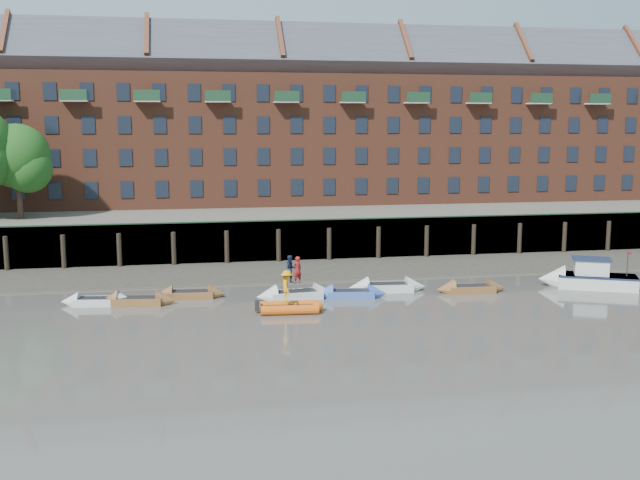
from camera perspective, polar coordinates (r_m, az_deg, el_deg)
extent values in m
plane|color=#59544E|center=(37.84, 4.09, -7.50)|extent=(220.00, 220.00, 0.00)
cube|color=#3D382F|center=(54.97, -0.60, -2.35)|extent=(110.00, 8.00, 0.50)
cube|color=#4C4336|center=(51.69, 0.05, -3.06)|extent=(110.00, 1.60, 0.10)
cube|color=#2D2A26|center=(58.97, -1.33, -0.01)|extent=(110.00, 0.80, 3.20)
cylinder|color=black|center=(59.07, -22.80, -0.98)|extent=(0.36, 0.36, 2.60)
cylinder|color=black|center=(58.33, -18.96, -0.88)|extent=(0.36, 0.36, 2.60)
cylinder|color=black|center=(57.86, -15.05, -0.78)|extent=(0.36, 0.36, 2.60)
cylinder|color=black|center=(57.66, -11.08, -0.68)|extent=(0.36, 0.36, 2.60)
cylinder|color=black|center=(57.75, -7.11, -0.57)|extent=(0.36, 0.36, 2.60)
cylinder|color=black|center=(58.10, -3.17, -0.46)|extent=(0.36, 0.36, 2.60)
cylinder|color=black|center=(58.73, 0.70, -0.34)|extent=(0.36, 0.36, 2.60)
cylinder|color=black|center=(59.62, 4.48, -0.23)|extent=(0.36, 0.36, 2.60)
cylinder|color=black|center=(60.76, 8.12, -0.13)|extent=(0.36, 0.36, 2.60)
cylinder|color=black|center=(62.14, 11.63, -0.02)|extent=(0.36, 0.36, 2.60)
cylinder|color=black|center=(63.74, 14.96, 0.08)|extent=(0.36, 0.36, 2.60)
cylinder|color=black|center=(65.54, 18.13, 0.17)|extent=(0.36, 0.36, 2.60)
cylinder|color=black|center=(67.54, 21.11, 0.26)|extent=(0.36, 0.36, 2.60)
cube|color=#264C2D|center=(58.45, -1.29, 1.54)|extent=(110.00, 0.06, 0.10)
cube|color=#5E594D|center=(72.31, -3.03, 1.60)|extent=(110.00, 28.00, 3.20)
cube|color=brown|center=(72.75, -3.18, 7.64)|extent=(80.00, 10.00, 12.00)
cube|color=#42444C|center=(72.97, -3.23, 13.31)|extent=(80.60, 15.56, 15.56)
cube|color=black|center=(68.77, -22.00, 3.46)|extent=(1.10, 0.12, 1.50)
cube|color=black|center=(68.23, -19.53, 3.55)|extent=(1.10, 0.12, 1.50)
cube|color=black|center=(67.82, -17.02, 3.64)|extent=(1.10, 0.12, 1.50)
cube|color=black|center=(67.54, -14.49, 3.73)|extent=(1.10, 0.12, 1.50)
cube|color=black|center=(67.39, -11.94, 3.81)|extent=(1.10, 0.12, 1.50)
cube|color=black|center=(67.38, -9.39, 3.88)|extent=(1.10, 0.12, 1.50)
cube|color=black|center=(67.50, -6.83, 3.94)|extent=(1.10, 0.12, 1.50)
cube|color=black|center=(67.75, -4.29, 4.00)|extent=(1.10, 0.12, 1.50)
cube|color=black|center=(68.13, -1.78, 4.04)|extent=(1.10, 0.12, 1.50)
cube|color=black|center=(68.64, 0.70, 4.08)|extent=(1.10, 0.12, 1.50)
cube|color=black|center=(69.28, 3.14, 4.11)|extent=(1.10, 0.12, 1.50)
cube|color=black|center=(70.04, 5.54, 4.14)|extent=(1.10, 0.12, 1.50)
cube|color=black|center=(70.92, 7.88, 4.15)|extent=(1.10, 0.12, 1.50)
cube|color=black|center=(71.92, 10.15, 4.16)|extent=(1.10, 0.12, 1.50)
cube|color=black|center=(73.02, 12.36, 4.16)|extent=(1.10, 0.12, 1.50)
cube|color=black|center=(74.23, 14.51, 4.16)|extent=(1.10, 0.12, 1.50)
cube|color=black|center=(75.54, 16.58, 4.15)|extent=(1.10, 0.12, 1.50)
cube|color=black|center=(76.94, 18.58, 4.13)|extent=(1.10, 0.12, 1.50)
cube|color=black|center=(78.44, 20.50, 4.11)|extent=(1.10, 0.12, 1.50)
cube|color=black|center=(80.01, 22.35, 4.09)|extent=(1.10, 0.12, 1.50)
cube|color=black|center=(68.61, -22.13, 5.78)|extent=(1.10, 0.12, 1.50)
cube|color=black|center=(68.06, -19.65, 5.90)|extent=(1.10, 0.12, 1.50)
cube|color=black|center=(67.65, -17.13, 6.01)|extent=(1.10, 0.12, 1.50)
cube|color=black|center=(67.37, -14.58, 6.10)|extent=(1.10, 0.12, 1.50)
cube|color=black|center=(67.22, -12.02, 6.19)|extent=(1.10, 0.12, 1.50)
cube|color=black|center=(67.21, -9.44, 6.26)|extent=(1.10, 0.12, 1.50)
cube|color=black|center=(67.33, -6.88, 6.32)|extent=(1.10, 0.12, 1.50)
cube|color=black|center=(67.58, -4.32, 6.36)|extent=(1.10, 0.12, 1.50)
cube|color=black|center=(67.96, -1.79, 6.40)|extent=(1.10, 0.12, 1.50)
cube|color=black|center=(68.47, 0.71, 6.42)|extent=(1.10, 0.12, 1.50)
cube|color=black|center=(69.11, 3.16, 6.43)|extent=(1.10, 0.12, 1.50)
cube|color=black|center=(69.88, 5.57, 6.42)|extent=(1.10, 0.12, 1.50)
cube|color=black|center=(70.76, 7.92, 6.41)|extent=(1.10, 0.12, 1.50)
cube|color=black|center=(71.76, 10.21, 6.39)|extent=(1.10, 0.12, 1.50)
cube|color=black|center=(72.86, 12.44, 6.36)|extent=(1.10, 0.12, 1.50)
cube|color=black|center=(74.07, 14.59, 6.31)|extent=(1.10, 0.12, 1.50)
cube|color=black|center=(75.39, 16.67, 6.27)|extent=(1.10, 0.12, 1.50)
cube|color=black|center=(76.79, 18.68, 6.21)|extent=(1.10, 0.12, 1.50)
cube|color=black|center=(78.29, 20.61, 6.16)|extent=(1.10, 0.12, 1.50)
cube|color=black|center=(79.87, 22.47, 6.09)|extent=(1.10, 0.12, 1.50)
cube|color=black|center=(68.55, -22.27, 8.12)|extent=(1.10, 0.12, 1.50)
cube|color=black|center=(68.01, -19.77, 8.25)|extent=(1.10, 0.12, 1.50)
cube|color=black|center=(67.59, -17.24, 8.38)|extent=(1.10, 0.12, 1.50)
cube|color=black|center=(67.31, -14.67, 8.48)|extent=(1.10, 0.12, 1.50)
cube|color=black|center=(67.16, -12.09, 8.57)|extent=(1.10, 0.12, 1.50)
cube|color=black|center=(67.15, -9.51, 8.64)|extent=(1.10, 0.12, 1.50)
cube|color=black|center=(67.27, -6.92, 8.70)|extent=(1.10, 0.12, 1.50)
cube|color=black|center=(67.52, -4.35, 8.74)|extent=(1.10, 0.12, 1.50)
cube|color=black|center=(67.91, -1.80, 8.76)|extent=(1.10, 0.12, 1.50)
cube|color=black|center=(68.42, 0.71, 8.76)|extent=(1.10, 0.12, 1.50)
cube|color=black|center=(69.06, 3.18, 8.75)|extent=(1.10, 0.12, 1.50)
cube|color=black|center=(69.82, 5.61, 8.72)|extent=(1.10, 0.12, 1.50)
cube|color=black|center=(70.71, 7.97, 8.68)|extent=(1.10, 0.12, 1.50)
cube|color=black|center=(71.70, 10.27, 8.62)|extent=(1.10, 0.12, 1.50)
cube|color=black|center=(72.81, 12.51, 8.56)|extent=(1.10, 0.12, 1.50)
cube|color=black|center=(74.02, 14.67, 8.48)|extent=(1.10, 0.12, 1.50)
cube|color=black|center=(75.33, 16.76, 8.39)|extent=(1.10, 0.12, 1.50)
cube|color=black|center=(76.74, 18.78, 8.30)|extent=(1.10, 0.12, 1.50)
cube|color=black|center=(78.24, 20.72, 8.20)|extent=(1.10, 0.12, 1.50)
cube|color=black|center=(79.82, 22.58, 8.10)|extent=(1.10, 0.12, 1.50)
cube|color=black|center=(68.61, -22.41, 10.45)|extent=(1.10, 0.12, 1.50)
cube|color=black|center=(68.07, -19.89, 10.61)|extent=(1.10, 0.12, 1.50)
cube|color=black|center=(67.65, -17.34, 10.75)|extent=(1.10, 0.12, 1.50)
cube|color=black|center=(67.37, -14.77, 10.86)|extent=(1.10, 0.12, 1.50)
cube|color=black|center=(67.22, -12.17, 10.96)|extent=(1.10, 0.12, 1.50)
cube|color=black|center=(67.21, -9.57, 11.03)|extent=(1.10, 0.12, 1.50)
cube|color=black|center=(67.33, -6.96, 11.08)|extent=(1.10, 0.12, 1.50)
cube|color=black|center=(67.58, -4.38, 11.11)|extent=(1.10, 0.12, 1.50)
cube|color=black|center=(67.96, -1.81, 11.12)|extent=(1.10, 0.12, 1.50)
cube|color=black|center=(68.48, 0.72, 11.11)|extent=(1.10, 0.12, 1.50)
cube|color=black|center=(69.12, 3.20, 11.07)|extent=(1.10, 0.12, 1.50)
cube|color=black|center=(69.88, 5.64, 11.02)|extent=(1.10, 0.12, 1.50)
cube|color=black|center=(70.76, 8.02, 10.95)|extent=(1.10, 0.12, 1.50)
cube|color=black|center=(71.76, 10.34, 10.86)|extent=(1.10, 0.12, 1.50)
cube|color=black|center=(72.86, 12.58, 10.76)|extent=(1.10, 0.12, 1.50)
cube|color=black|center=(74.08, 14.76, 10.64)|extent=(1.10, 0.12, 1.50)
cube|color=black|center=(75.39, 16.86, 10.52)|extent=(1.10, 0.12, 1.50)
cube|color=black|center=(76.79, 18.88, 10.39)|extent=(1.10, 0.12, 1.50)
cube|color=black|center=(78.29, 20.83, 10.25)|extent=(1.10, 0.12, 1.50)
cube|color=black|center=(79.87, 22.70, 10.10)|extent=(1.10, 0.12, 1.50)
cylinder|color=#3A281C|center=(64.18, -21.92, 3.31)|extent=(0.44, 0.44, 4.00)
sphere|color=#21551A|center=(64.01, -22.07, 5.94)|extent=(5.12, 5.12, 5.12)
cube|color=silver|center=(46.47, -16.57, -4.50)|extent=(2.92, 1.60, 0.43)
cone|color=silver|center=(46.11, -14.60, -4.52)|extent=(1.23, 1.38, 1.26)
cone|color=silver|center=(46.87, -18.50, -4.48)|extent=(1.23, 1.38, 1.26)
cube|color=black|center=(46.42, -16.58, -4.27)|extent=(2.42, 1.23, 0.06)
cube|color=brown|center=(45.93, -13.72, -4.53)|extent=(3.07, 1.71, 0.46)
cone|color=brown|center=(45.62, -11.61, -4.55)|extent=(1.31, 1.46, 1.32)
cone|color=brown|center=(46.29, -15.79, -4.51)|extent=(1.31, 1.46, 1.32)
cube|color=black|center=(45.88, -13.72, -4.28)|extent=(2.54, 1.32, 0.06)
cube|color=brown|center=(47.03, -9.85, -4.11)|extent=(2.87, 1.44, 0.44)
cone|color=brown|center=(46.97, -7.86, -4.08)|extent=(1.16, 1.33, 1.26)
cone|color=brown|center=(47.15, -11.83, -4.13)|extent=(1.16, 1.33, 1.26)
cube|color=black|center=(46.99, -9.86, -3.87)|extent=(2.38, 1.09, 0.06)
cube|color=silver|center=(46.12, -1.85, -4.20)|extent=(3.28, 1.70, 0.50)
cone|color=silver|center=(46.57, 0.36, -4.07)|extent=(1.35, 1.53, 1.43)
cone|color=silver|center=(45.73, -4.11, -4.33)|extent=(1.35, 1.53, 1.43)
cube|color=black|center=(46.07, -1.86, -3.92)|extent=(2.73, 1.30, 0.06)
cube|color=#3E63B6|center=(46.52, 2.34, -4.12)|extent=(3.01, 1.65, 0.45)
cone|color=#3E63B6|center=(46.71, 4.39, -4.08)|extent=(1.27, 1.43, 1.30)
cone|color=#3E63B6|center=(46.39, 0.28, -4.15)|extent=(1.27, 1.43, 1.30)
cube|color=black|center=(46.48, 2.34, -3.87)|extent=(2.50, 1.26, 0.06)
cube|color=silver|center=(48.42, 5.14, -3.60)|extent=(3.32, 1.72, 0.50)
cone|color=silver|center=(48.80, 7.31, -3.54)|extent=(1.37, 1.55, 1.45)
cone|color=silver|center=(48.11, 2.94, -3.66)|extent=(1.37, 1.55, 1.45)
cube|color=black|center=(48.37, 5.14, -3.33)|extent=(2.76, 1.31, 0.06)
cube|color=brown|center=(48.83, 11.43, -3.66)|extent=(2.97, 1.45, 0.45)
cone|color=brown|center=(49.41, 13.29, -3.58)|extent=(1.19, 1.37, 1.31)
cone|color=brown|center=(48.31, 9.52, -3.74)|extent=(1.19, 1.37, 1.31)
cube|color=black|center=(48.79, 11.43, -3.43)|extent=(2.47, 1.10, 0.06)
cylinder|color=#E65B11|center=(43.44, -2.42, -4.98)|extent=(3.31, 0.77, 0.54)
cylinder|color=#E65B11|center=(42.33, -2.31, -5.35)|extent=(3.31, 0.77, 0.54)
sphere|color=#E65B11|center=(43.02, -0.18, -5.11)|extent=(0.62, 0.62, 0.62)
cube|color=black|center=(42.88, -2.36, -5.16)|extent=(2.79, 1.13, 0.19)
cube|color=silver|center=(52.25, 20.35, -2.98)|extent=(5.28, 3.87, 0.90)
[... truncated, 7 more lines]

